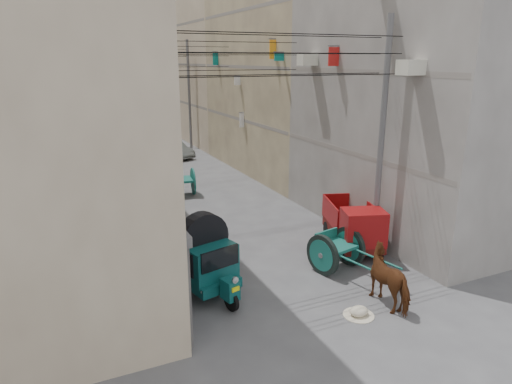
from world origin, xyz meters
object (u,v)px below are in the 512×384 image
tonga_cart (336,250)px  second_cart (178,181)px  distant_car_grey (174,149)px  distant_car_green (106,129)px  mini_truck (356,229)px  distant_car_white (148,166)px  auto_rickshaw (204,257)px  feed_sack (359,311)px  horse (392,278)px

tonga_cart → second_cart: 10.62m
distant_car_grey → distant_car_green: (-3.06, 11.83, 0.06)m
mini_truck → distant_car_white: bearing=126.1°
tonga_cart → auto_rickshaw: bearing=163.1°
mini_truck → second_cart: 10.19m
mini_truck → feed_sack: 4.38m
horse → distant_car_green: bearing=-84.1°
mini_truck → auto_rickshaw: bearing=-156.1°
feed_sack → distant_car_grey: bearing=87.8°
auto_rickshaw → distant_car_green: bearing=74.0°
tonga_cart → distant_car_white: tonga_cart is taller
tonga_cart → second_cart: (-2.40, 10.35, 0.04)m
feed_sack → distant_car_green: 34.06m
distant_car_grey → auto_rickshaw: bearing=-122.2°
mini_truck → distant_car_green: bearing=117.1°
feed_sack → mini_truck: bearing=55.1°
horse → distant_car_white: 17.53m
horse → auto_rickshaw: bearing=-31.7°
distant_car_white → mini_truck: bearing=102.4°
auto_rickshaw → distant_car_grey: 19.63m
distant_car_green → mini_truck: bearing=82.4°
second_cart → distant_car_green: second_cart is taller
mini_truck → distant_car_white: size_ratio=0.93×
auto_rickshaw → feed_sack: 4.59m
distant_car_white → distant_car_green: size_ratio=0.88×
mini_truck → distant_car_white: 14.55m
auto_rickshaw → mini_truck: auto_rickshaw is taller
auto_rickshaw → second_cart: size_ratio=1.61×
distant_car_green → distant_car_grey: bearing=88.2°
tonga_cart → second_cart: size_ratio=1.80×
feed_sack → distant_car_white: size_ratio=0.14×
tonga_cart → distant_car_grey: size_ratio=0.91×
tonga_cart → horse: bearing=-98.7°
second_cart → distant_car_grey: 9.44m
tonga_cart → second_cart: second_cart is taller
auto_rickshaw → distant_car_white: auto_rickshaw is taller
second_cart → horse: horse is taller
distant_car_white → second_cart: bearing=92.2°
distant_car_green → feed_sack: bearing=77.4°
distant_car_white → distant_car_green: bearing=-94.4°
second_cart → distant_car_white: second_cart is taller
distant_car_white → tonga_cart: bearing=96.1°
mini_truck → distant_car_white: (-4.42, 13.86, -0.22)m
auto_rickshaw → distant_car_green: 31.02m
tonga_cart → distant_car_grey: tonga_cart is taller
second_cart → distant_car_green: bearing=99.8°
mini_truck → feed_sack: (-2.47, -3.54, -0.73)m
second_cart → mini_truck: bearing=-60.4°
distant_car_white → distant_car_green: (-0.26, 16.58, -0.02)m
auto_rickshaw → tonga_cart: 4.42m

